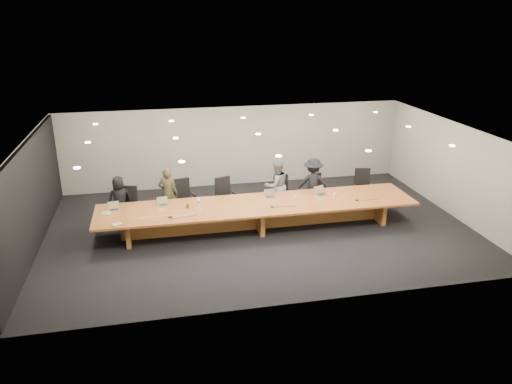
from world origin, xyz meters
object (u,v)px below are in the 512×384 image
Objects in this scene: chair_right at (318,190)px; chair_mid_right at (282,193)px; mic_left at (170,217)px; chair_far_right at (363,187)px; paper_cup_far at (334,195)px; laptop_a at (114,206)px; laptop_b at (163,202)px; conference_table at (258,211)px; paper_cup_near at (295,197)px; person_c at (277,186)px; chair_far_left at (128,205)px; mic_right at (357,200)px; person_d at (313,184)px; mic_center at (272,207)px; water_bottle at (199,202)px; laptop_d at (270,194)px; chair_mid_left at (226,197)px; av_box at (117,224)px; person_a at (120,200)px; chair_left at (185,198)px; person_b at (168,194)px; laptop_e at (322,191)px; amber_mug at (188,206)px.

chair_mid_right is at bearing 166.24° from chair_right.
chair_far_right is at bearing 15.21° from mic_left.
laptop_a is at bearing 178.07° from paper_cup_far.
chair_far_right is at bearing -5.13° from laptop_b.
paper_cup_near is (1.15, 0.24, 0.27)m from conference_table.
person_c is at bearing 107.19° from paper_cup_near.
conference_table is at bearing -21.22° from laptop_b.
chair_far_left is 6.65m from mic_right.
person_d is 2.24m from mic_center.
chair_far_right is 5.45m from water_bottle.
laptop_d is (-3.24, -0.77, 0.29)m from chair_far_right.
chair_mid_left is at bearing 148.03° from laptop_d.
water_bottle is at bearing -26.69° from laptop_b.
mic_right is (6.67, 0.38, -0.00)m from av_box.
person_a is (-6.10, -0.03, 0.18)m from chair_right.
av_box is 1.99× the size of mic_right.
mic_right reaches higher than conference_table.
person_c reaches higher than chair_far_right.
chair_left is 2.82m from mic_center.
chair_left reaches higher than chair_mid_left.
conference_table is at bearing -176.77° from paper_cup_far.
chair_left is at bearing 161.24° from laptop_d.
laptop_d is at bearing -12.16° from laptop_b.
chair_left is 1.24m from chair_mid_left.
person_b is at bearing 11.19° from person_d.
chair_far_left is 0.77× the size of person_a.
laptop_d is at bearing 43.28° from conference_table.
person_c is 4.79× the size of laptop_e.
paper_cup_far is at bearing -102.81° from chair_right.
laptop_e is at bearing 3.78° from paper_cup_near.
chair_mid_right reaches higher than laptop_b.
amber_mug is at bearing -0.32° from av_box.
laptop_a is 5.11m from paper_cup_near.
paper_cup_near is at bearing -8.82° from laptop_a.
chair_mid_left reaches higher than chair_far_left.
mic_left is at bearing 169.22° from laptop_e.
person_d is 1.09m from paper_cup_far.
chair_right reaches higher than conference_table.
mic_center is (2.30, -1.63, 0.18)m from chair_left.
conference_table is at bearing -13.76° from av_box.
water_bottle is at bearing -171.90° from laptop_d.
chair_mid_right reaches higher than av_box.
chair_mid_left is 14.10× the size of paper_cup_near.
person_c is 5.05m from av_box.
person_c is (-2.85, 0.03, 0.24)m from chair_far_right.
av_box is (-1.86, -2.01, 0.18)m from chair_left.
chair_left is (-1.97, 1.30, 0.07)m from conference_table.
chair_right reaches higher than laptop_b.
person_b reaches higher than av_box.
person_a is at bearing 153.27° from water_bottle.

